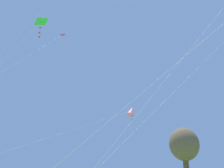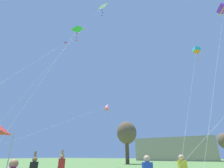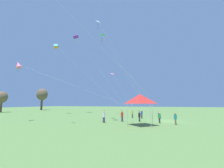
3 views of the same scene
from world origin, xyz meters
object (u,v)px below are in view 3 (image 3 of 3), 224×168
object	(u,v)px
festival_tent	(140,99)
person_blue_shirt	(142,114)
person_white_shirt	(104,116)
kite_white_delta_4	(98,22)
cooler_box	(160,118)
person_green_shirt	(159,117)
kite_green_delta_3	(102,35)
kite_purple_box_6	(76,37)
person_red_shirt	(122,116)
kite_pink_delta_0	(113,74)
person_yellow_shirt	(132,113)
person_teal_shirt	(175,118)
kite_cyan_box_1	(56,46)
person_black_shirt	(139,116)
kite_pink_diamond_2	(19,65)
person_purple_shirt	(159,116)

from	to	relation	value
festival_tent	person_blue_shirt	bearing A→B (deg)	7.37
festival_tent	person_white_shirt	distance (m)	6.40
kite_white_delta_4	cooler_box	bearing A→B (deg)	-55.60
person_blue_shirt	person_green_shirt	distance (m)	7.03
kite_green_delta_3	kite_purple_box_6	xyz separation A→B (m)	(15.73, 15.52, 8.99)
person_red_shirt	kite_white_delta_4	xyz separation A→B (m)	(-0.24, 4.28, 16.76)
person_red_shirt	kite_pink_delta_0	xyz separation A→B (m)	(16.71, 7.44, 10.44)
person_yellow_shirt	person_teal_shirt	distance (m)	11.18
cooler_box	kite_cyan_box_1	world-z (taller)	kite_cyan_box_1
person_red_shirt	kite_white_delta_4	world-z (taller)	kite_white_delta_4
person_green_shirt	person_teal_shirt	distance (m)	2.45
kite_cyan_box_1	kite_purple_box_6	world-z (taller)	kite_purple_box_6
person_red_shirt	person_white_shirt	distance (m)	3.18
person_black_shirt	kite_pink_diamond_2	xyz separation A→B (m)	(-7.12, 18.41, 8.31)
person_blue_shirt	cooler_box	bearing A→B (deg)	-88.90
person_yellow_shirt	kite_white_delta_4	xyz separation A→B (m)	(-7.17, 4.50, 16.80)
person_yellow_shirt	kite_green_delta_3	distance (m)	16.24
person_white_shirt	kite_white_delta_4	distance (m)	16.98
festival_tent	person_white_shirt	xyz separation A→B (m)	(1.24, 5.74, -2.54)
person_black_shirt	person_red_shirt	bearing A→B (deg)	-38.31
person_blue_shirt	kite_green_delta_3	bearing A→B (deg)	143.42
kite_pink_delta_0	kite_pink_diamond_2	size ratio (longest dim) A/B	0.49
kite_cyan_box_1	person_yellow_shirt	bearing A→B (deg)	-94.27
person_black_shirt	kite_pink_diamond_2	bearing A→B (deg)	-35.04
kite_white_delta_4	kite_purple_box_6	bearing A→B (deg)	45.34
kite_cyan_box_1	person_white_shirt	bearing A→B (deg)	-119.77
person_red_shirt	kite_green_delta_3	bearing A→B (deg)	62.28
festival_tent	person_yellow_shirt	xyz separation A→B (m)	(10.43, 3.27, -2.60)
kite_pink_delta_0	kite_purple_box_6	bearing A→B (deg)	106.84
person_green_shirt	kite_white_delta_4	xyz separation A→B (m)	(-0.25, 10.03, 16.80)
person_yellow_shirt	kite_purple_box_6	distance (m)	29.46
festival_tent	person_black_shirt	xyz separation A→B (m)	(4.36, 0.85, -2.62)
person_purple_shirt	kite_pink_delta_0	bearing A→B (deg)	-78.29
person_white_shirt	kite_pink_delta_0	world-z (taller)	kite_pink_delta_0
person_red_shirt	kite_cyan_box_1	bearing A→B (deg)	-0.32
person_blue_shirt	person_white_shirt	xyz separation A→B (m)	(-8.37, 4.49, 0.09)
kite_pink_diamond_2	kite_white_delta_4	world-z (taller)	kite_white_delta_4
kite_pink_delta_0	person_green_shirt	bearing A→B (deg)	-141.68
person_green_shirt	person_teal_shirt	world-z (taller)	person_green_shirt
cooler_box	person_teal_shirt	size ratio (longest dim) A/B	0.43
person_purple_shirt	person_yellow_shirt	xyz separation A→B (m)	(3.21, 5.33, 0.07)
person_purple_shirt	person_yellow_shirt	bearing A→B (deg)	-64.34
person_blue_shirt	person_yellow_shirt	distance (m)	2.19
person_teal_shirt	kite_purple_box_6	world-z (taller)	kite_purple_box_6
person_teal_shirt	kite_white_delta_4	size ratio (longest dim) A/B	0.09
kite_cyan_box_1	kite_pink_diamond_2	xyz separation A→B (m)	(-14.79, -5.32, -9.34)
cooler_box	person_red_shirt	size ratio (longest dim) A/B	0.36
person_teal_shirt	kite_green_delta_3	xyz separation A→B (m)	(-1.03, 10.51, 13.11)
person_blue_shirt	person_red_shirt	distance (m)	6.51
kite_pink_delta_0	kite_green_delta_3	xyz separation A→B (m)	(-18.97, -4.80, 2.60)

